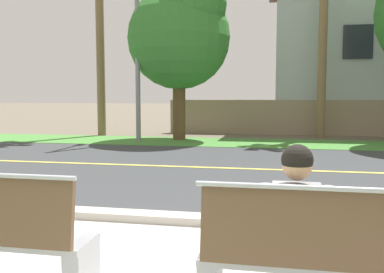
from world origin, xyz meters
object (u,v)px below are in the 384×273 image
Objects in this scene: seated_person_grey at (295,221)px; bench_right at (320,261)px; shade_tree_far_left at (182,30)px; streetlamp at (139,10)px.

bench_right is at bearing -45.03° from seated_person_grey.
shade_tree_far_left is (-3.63, 11.92, 3.39)m from bench_right.
bench_right is 0.29× the size of shade_tree_far_left.
bench_right is 12.90m from streetlamp.
shade_tree_far_left is at bearing 106.94° from bench_right.
streetlamp reaches higher than shade_tree_far_left.
streetlamp reaches higher than seated_person_grey.
seated_person_grey is 12.65m from shade_tree_far_left.
seated_person_grey is (-0.17, 0.17, 0.23)m from bench_right.
streetlamp is 1.61m from shade_tree_far_left.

